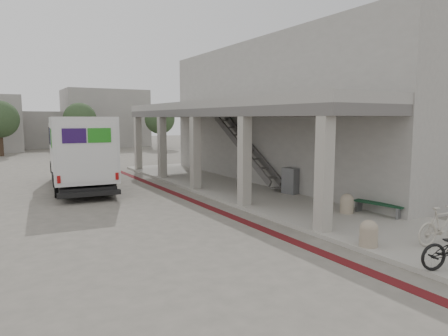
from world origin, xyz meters
TOP-DOWN VIEW (x-y plane):
  - ground at (0.00, 0.00)m, footprint 120.00×120.00m
  - bike_lane_stripe at (1.00, 2.00)m, footprint 0.35×40.00m
  - sidewalk at (4.00, 0.00)m, footprint 4.40×28.00m
  - transit_building at (6.83, 4.50)m, footprint 7.60×17.00m
  - distant_backdrop at (-2.84, 35.89)m, footprint 28.00×10.00m
  - tree_mid at (2.00, 30.00)m, footprint 3.20×3.20m
  - tree_right at (10.00, 29.00)m, footprint 3.20×3.20m
  - fedex_truck at (-2.22, 7.92)m, footprint 3.18×7.98m
  - bench at (5.03, -3.04)m, footprint 0.69×1.71m
  - bollard_near at (2.10, -5.08)m, footprint 0.44×0.44m
  - bollard_far at (4.32, -2.34)m, footprint 0.44×0.44m
  - utility_cabinet at (5.00, 1.34)m, footprint 0.60×0.73m
  - bicycle_cream at (3.80, -5.91)m, footprint 1.67×0.69m

SIDE VIEW (x-z plane):
  - ground at x=0.00m, z-range 0.00..0.00m
  - bike_lane_stripe at x=1.00m, z-range 0.00..0.01m
  - sidewalk at x=4.00m, z-range 0.00..0.12m
  - bench at x=5.03m, z-range 0.20..0.60m
  - bollard_far at x=4.32m, z-range 0.12..0.77m
  - bollard_near at x=2.10m, z-range 0.12..0.78m
  - bicycle_cream at x=3.80m, z-range 0.12..1.09m
  - utility_cabinet at x=5.00m, z-range 0.12..1.20m
  - fedex_truck at x=-2.22m, z-range 0.11..3.43m
  - distant_backdrop at x=-2.84m, z-range -0.55..5.95m
  - tree_mid at x=2.00m, z-range 0.78..5.58m
  - tree_right at x=10.00m, z-range 0.78..5.58m
  - transit_building at x=6.83m, z-range -0.10..6.90m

